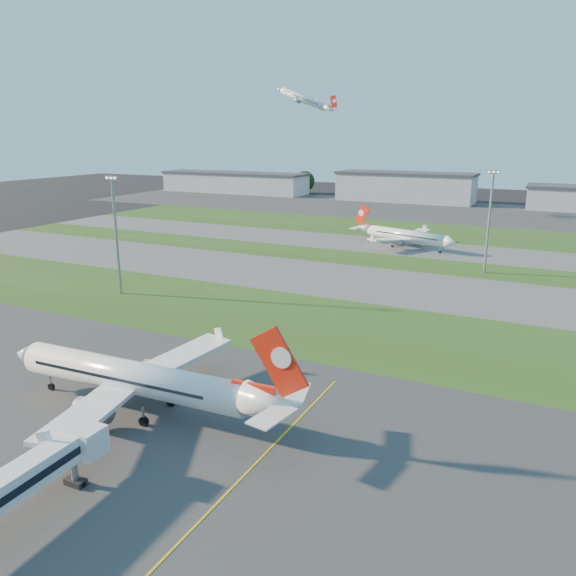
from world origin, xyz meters
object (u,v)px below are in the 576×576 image
Objects in this scene: airliner_parked at (134,378)px; airliner_taxiing at (405,236)px; light_mast_west at (116,228)px; light_mast_centre at (490,215)px.

airliner_parked is 121.04m from airliner_taxiing.
airliner_parked reaches higher than airliner_taxiing.
light_mast_west is 1.00× the size of light_mast_centre.
light_mast_west and light_mast_centre have the same top height.
airliner_parked is 1.58× the size of light_mast_west.
airliner_parked is 102.33m from light_mast_centre.
airliner_taxiing is 1.29× the size of light_mast_centre.
airliner_taxiing is at bearing 61.61° from light_mast_west.
light_mast_centre is at bearing 70.72° from airliner_parked.
light_mast_centre is (70.00, 56.00, 0.00)m from light_mast_west.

